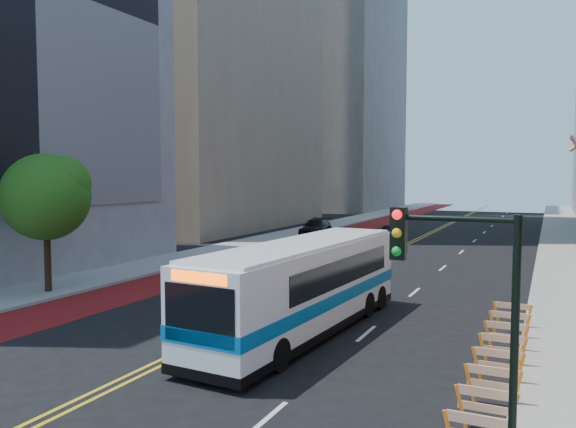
% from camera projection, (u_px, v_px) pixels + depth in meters
% --- Properties ---
extents(ground, '(160.00, 160.00, 0.00)m').
position_uv_depth(ground, '(157.00, 365.00, 17.17)').
color(ground, black).
rests_on(ground, ground).
extents(sidewalk_left, '(4.00, 140.00, 0.15)m').
position_uv_depth(sidewalk_left, '(264.00, 240.00, 49.34)').
color(sidewalk_left, gray).
rests_on(sidewalk_left, ground).
extents(sidewalk_right, '(4.00, 140.00, 0.15)m').
position_uv_depth(sidewalk_right, '(568.00, 257.00, 39.18)').
color(sidewalk_right, gray).
rests_on(sidewalk_right, ground).
extents(bus_lane_paint, '(3.60, 140.00, 0.01)m').
position_uv_depth(bus_lane_paint, '(304.00, 243.00, 47.70)').
color(bus_lane_paint, maroon).
rests_on(bus_lane_paint, ground).
extents(center_line_inner, '(0.14, 140.00, 0.01)m').
position_uv_depth(center_line_inner, '(396.00, 248.00, 44.34)').
color(center_line_inner, gold).
rests_on(center_line_inner, ground).
extents(center_line_outer, '(0.14, 140.00, 0.01)m').
position_uv_depth(center_line_outer, '(401.00, 249.00, 44.19)').
color(center_line_outer, gold).
rests_on(center_line_outer, ground).
extents(lane_dashes, '(0.14, 98.20, 0.01)m').
position_uv_depth(lane_dashes, '(474.00, 241.00, 49.46)').
color(lane_dashes, silver).
rests_on(lane_dashes, ground).
extents(midrise_left_far, '(20.00, 26.00, 65.00)m').
position_uv_depth(midrise_left_far, '(331.00, 18.00, 95.52)').
color(midrise_left_far, slate).
rests_on(midrise_left_far, ground).
extents(construction_barriers, '(1.42, 10.91, 1.00)m').
position_uv_depth(construction_barriers, '(500.00, 353.00, 16.15)').
color(construction_barriers, orange).
rests_on(construction_barriers, ground).
extents(street_tree, '(4.20, 4.20, 6.70)m').
position_uv_depth(street_tree, '(47.00, 194.00, 27.05)').
color(street_tree, black).
rests_on(street_tree, sidewalk_left).
extents(traffic_signal, '(2.21, 0.34, 5.07)m').
position_uv_depth(traffic_signal, '(461.00, 295.00, 9.75)').
color(traffic_signal, black).
rests_on(traffic_signal, sidewalk_right).
extents(transit_bus, '(3.45, 12.41, 3.37)m').
position_uv_depth(transit_bus, '(304.00, 285.00, 20.57)').
color(transit_bus, white).
rests_on(transit_bus, ground).
extents(car_a, '(2.69, 4.80, 1.54)m').
position_uv_depth(car_a, '(326.00, 241.00, 42.88)').
color(car_a, black).
rests_on(car_a, ground).
extents(car_b, '(1.62, 4.35, 1.42)m').
position_uv_depth(car_b, '(392.00, 234.00, 48.29)').
color(car_b, black).
rests_on(car_b, ground).
extents(car_c, '(2.99, 5.80, 1.61)m').
position_uv_depth(car_c, '(316.00, 228.00, 53.13)').
color(car_c, black).
rests_on(car_c, ground).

